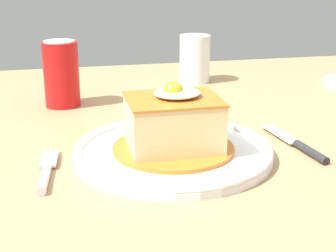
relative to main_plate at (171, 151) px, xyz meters
The scene contains 7 objects.
dining_table 0.13m from the main_plate, 87.88° to the left, with size 1.43×1.10×0.77m.
main_plate is the anchor object (origin of this frame).
sandwich_meal 0.04m from the main_plate, 21.79° to the left, with size 0.17×0.17×0.10m.
fork 0.18m from the main_plate, 169.75° to the right, with size 0.03×0.14×0.01m.
knife 0.20m from the main_plate, ahead, with size 0.04×0.17×0.01m.
soda_can 0.33m from the main_plate, 116.03° to the left, with size 0.07×0.07×0.12m.
drinking_glass 0.45m from the main_plate, 70.62° to the left, with size 0.07×0.07×0.10m.
Camera 1 is at (-0.15, -0.75, 1.05)m, focal length 54.66 mm.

